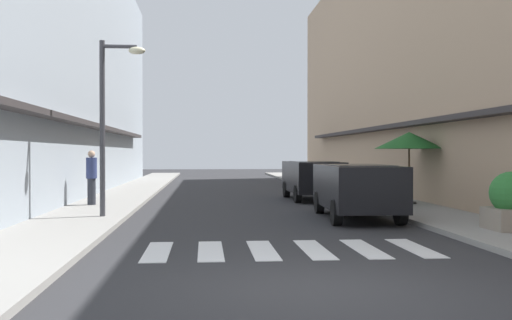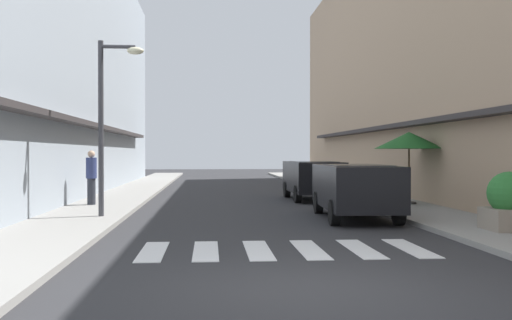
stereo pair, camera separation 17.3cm
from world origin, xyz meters
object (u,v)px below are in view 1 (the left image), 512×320
cafe_umbrella (409,141)px  planter_corner (512,202)px  parked_car_near (357,185)px  pedestrian_walking_near (92,176)px  street_lamp (110,107)px  parked_car_mid (313,176)px

cafe_umbrella → planter_corner: size_ratio=1.87×
parked_car_near → planter_corner: size_ratio=3.53×
planter_corner → pedestrian_walking_near: bearing=145.4°
street_lamp → pedestrian_walking_near: (-1.16, 3.52, -1.95)m
parked_car_mid → planter_corner: bearing=-75.6°
street_lamp → parked_car_near: bearing=-1.7°
street_lamp → pedestrian_walking_near: street_lamp is taller
cafe_umbrella → pedestrian_walking_near: cafe_umbrella is taller
parked_car_mid → street_lamp: 9.31m
parked_car_mid → planter_corner: 10.16m
pedestrian_walking_near → planter_corner: bearing=176.2°
planter_corner → pedestrian_walking_near: 12.44m
parked_car_near → parked_car_mid: bearing=90.0°
parked_car_mid → planter_corner: (2.53, -9.84, -0.20)m
street_lamp → planter_corner: street_lamp is taller
parked_car_mid → street_lamp: (-6.55, -6.29, 2.07)m
planter_corner → street_lamp: bearing=158.7°
parked_car_mid → pedestrian_walking_near: bearing=-160.2°
parked_car_near → planter_corner: bearing=-52.9°
cafe_umbrella → planter_corner: cafe_umbrella is taller
parked_car_near → cafe_umbrella: 4.36m
parked_car_mid → street_lamp: street_lamp is taller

